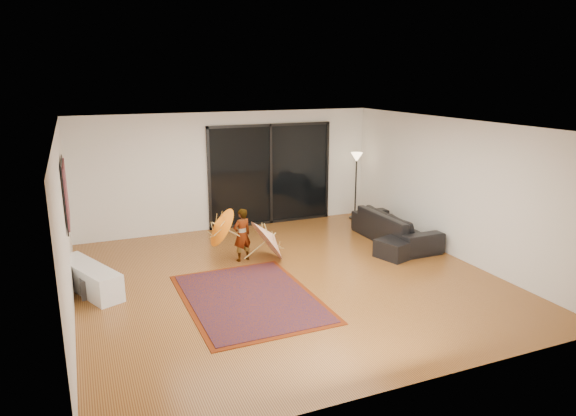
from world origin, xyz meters
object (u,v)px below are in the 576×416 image
media_console (89,278)px  ottoman (395,249)px  child (242,235)px  sofa (395,227)px

media_console → ottoman: size_ratio=2.63×
ottoman → media_console: bearing=174.1°
media_console → child: bearing=-14.9°
child → ottoman: bearing=145.0°
sofa → child: size_ratio=2.15×
ottoman → child: size_ratio=0.60×
sofa → ottoman: size_ratio=3.60×
ottoman → child: 3.02m
media_console → ottoman: (5.64, -0.58, -0.05)m
media_console → child: size_ratio=1.58×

